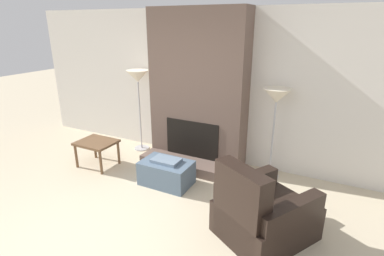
# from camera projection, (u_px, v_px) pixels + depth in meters

# --- Properties ---
(ground_plane) EXTENTS (24.00, 24.00, 0.00)m
(ground_plane) POSITION_uv_depth(u_px,v_px,m) (98.00, 247.00, 3.32)
(ground_plane) COLOR beige
(wall_back) EXTENTS (7.47, 0.06, 2.60)m
(wall_back) POSITION_uv_depth(u_px,v_px,m) (204.00, 87.00, 5.23)
(wall_back) COLOR silver
(wall_back) RESTS_ON ground_plane
(fireplace) EXTENTS (1.66, 0.85, 2.60)m
(fireplace) POSITION_uv_depth(u_px,v_px,m) (197.00, 94.00, 5.02)
(fireplace) COLOR brown
(fireplace) RESTS_ON ground_plane
(ottoman) EXTENTS (0.77, 0.49, 0.42)m
(ottoman) POSITION_uv_depth(u_px,v_px,m) (167.00, 172.00, 4.58)
(ottoman) COLOR slate
(ottoman) RESTS_ON ground_plane
(armchair) EXTENTS (1.23, 1.28, 0.97)m
(armchair) POSITION_uv_depth(u_px,v_px,m) (261.00, 216.00, 3.39)
(armchair) COLOR black
(armchair) RESTS_ON ground_plane
(side_table) EXTENTS (0.63, 0.52, 0.45)m
(side_table) POSITION_uv_depth(u_px,v_px,m) (97.00, 145.00, 5.11)
(side_table) COLOR brown
(side_table) RESTS_ON ground_plane
(floor_lamp_left) EXTENTS (0.41, 0.41, 1.54)m
(floor_lamp_left) POSITION_uv_depth(u_px,v_px,m) (138.00, 80.00, 5.49)
(floor_lamp_left) COLOR #ADADB2
(floor_lamp_left) RESTS_ON ground_plane
(floor_lamp_right) EXTENTS (0.41, 0.41, 1.45)m
(floor_lamp_right) POSITION_uv_depth(u_px,v_px,m) (276.00, 100.00, 4.44)
(floor_lamp_right) COLOR #ADADB2
(floor_lamp_right) RESTS_ON ground_plane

